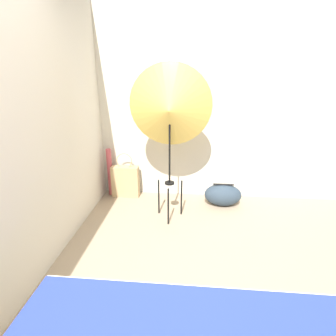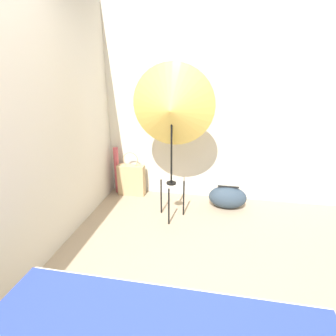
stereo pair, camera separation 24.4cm
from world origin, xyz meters
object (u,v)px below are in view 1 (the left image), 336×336
tote_bag (126,181)px  paper_roll (110,172)px  duffel_bag (223,195)px  photo_umbrella (170,109)px

tote_bag → paper_roll: (-0.23, 0.04, 0.11)m
tote_bag → duffel_bag: bearing=-6.5°
duffel_bag → paper_roll: bearing=172.9°
photo_umbrella → duffel_bag: bearing=29.0°
duffel_bag → paper_roll: 1.63m
paper_roll → tote_bag: bearing=-10.6°
tote_bag → paper_roll: size_ratio=0.94×
photo_umbrella → tote_bag: (-0.68, 0.54, -1.10)m
photo_umbrella → tote_bag: size_ratio=2.79×
tote_bag → duffel_bag: tote_bag is taller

